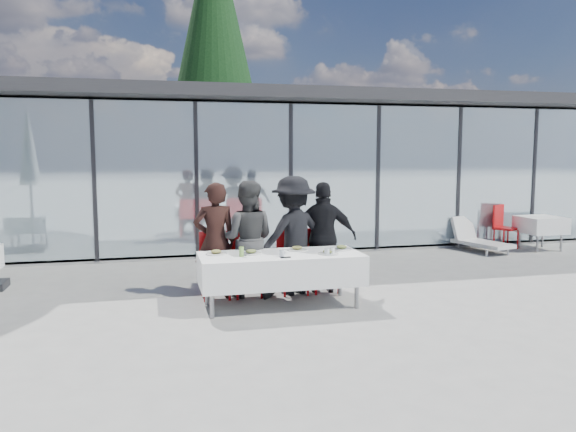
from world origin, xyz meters
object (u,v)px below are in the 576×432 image
at_px(dining_table, 281,269).
at_px(diner_chair_b, 246,260).
at_px(folded_eyeglasses, 286,257).
at_px(conifer_tree, 214,43).
at_px(plate_b, 251,252).
at_px(lounger, 477,239).
at_px(diner_b, 247,239).
at_px(spare_chair_b, 460,222).
at_px(diner_chair_c, 292,258).
at_px(diner_chair_d, 322,256).
at_px(spare_table_right, 541,225).
at_px(diner_chair_a, 215,261).
at_px(diner_c, 293,235).
at_px(juice_bottle, 241,252).
at_px(plate_a, 216,253).
at_px(diner_a, 215,241).
at_px(plate_extra, 328,252).
at_px(plate_c, 297,249).
at_px(diner_d, 324,237).
at_px(spare_chair_a, 503,224).

relative_size(dining_table, diner_chair_b, 2.32).
distance_m(folded_eyeglasses, conifer_tree, 14.14).
distance_m(plate_b, lounger, 6.54).
distance_m(dining_table, diner_b, 0.83).
xyz_separation_m(diner_b, spare_chair_b, (5.57, 3.40, -0.33)).
bearing_deg(diner_chair_c, diner_chair_d, 0.00).
height_order(plate_b, spare_table_right, plate_b).
bearing_deg(conifer_tree, lounger, -63.81).
relative_size(diner_chair_a, diner_c, 0.54).
bearing_deg(juice_bottle, spare_chair_b, 35.72).
distance_m(diner_chair_d, plate_a, 1.83).
height_order(diner_b, folded_eyeglasses, diner_b).
bearing_deg(diner_b, diner_a, 16.94).
xyz_separation_m(diner_a, juice_bottle, (0.27, -0.75, -0.04)).
bearing_deg(diner_b, dining_table, 135.08).
bearing_deg(spare_table_right, diner_chair_a, -162.35).
xyz_separation_m(plate_extra, folded_eyeglasses, (-0.64, -0.12, -0.02)).
height_order(diner_a, conifer_tree, conifer_tree).
height_order(diner_chair_c, plate_a, diner_chair_c).
bearing_deg(plate_a, diner_chair_c, 25.30).
xyz_separation_m(diner_b, diner_c, (0.71, 0.00, 0.03)).
bearing_deg(diner_a, lounger, -158.34).
xyz_separation_m(diner_chair_d, plate_extra, (-0.21, -0.93, 0.24)).
height_order(diner_chair_b, folded_eyeglasses, diner_chair_b).
relative_size(diner_a, plate_c, 5.96).
relative_size(diner_b, diner_chair_b, 1.79).
xyz_separation_m(plate_a, plate_extra, (1.51, -0.35, 0.00)).
bearing_deg(diner_d, plate_c, 52.69).
distance_m(diner_a, lounger, 6.65).
height_order(spare_chair_b, conifer_tree, conifer_tree).
bearing_deg(diner_c, plate_c, 63.96).
bearing_deg(plate_extra, diner_chair_d, 77.60).
xyz_separation_m(diner_chair_c, plate_b, (-0.76, -0.67, 0.24)).
distance_m(diner_a, plate_b, 0.74).
height_order(diner_d, spare_table_right, diner_d).
xyz_separation_m(diner_chair_d, folded_eyeglasses, (-0.84, -1.06, 0.22)).
height_order(diner_b, conifer_tree, conifer_tree).
bearing_deg(dining_table, diner_chair_a, 138.11).
bearing_deg(diner_c, diner_chair_d, 170.39).
relative_size(diner_c, spare_table_right, 2.09).
relative_size(dining_table, folded_eyeglasses, 16.14).
height_order(spare_table_right, spare_chair_b, spare_chair_b).
height_order(diner_chair_b, spare_chair_a, same).
xyz_separation_m(diner_chair_c, spare_table_right, (6.29, 2.38, 0.02)).
bearing_deg(diner_chair_d, diner_c, -170.93).
bearing_deg(diner_chair_b, juice_bottle, -103.83).
xyz_separation_m(dining_table, diner_chair_c, (0.35, 0.75, -0.00)).
distance_m(diner_chair_c, spare_chair_b, 5.89).
bearing_deg(spare_chair_a, plate_b, -151.33).
bearing_deg(plate_extra, dining_table, 163.77).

